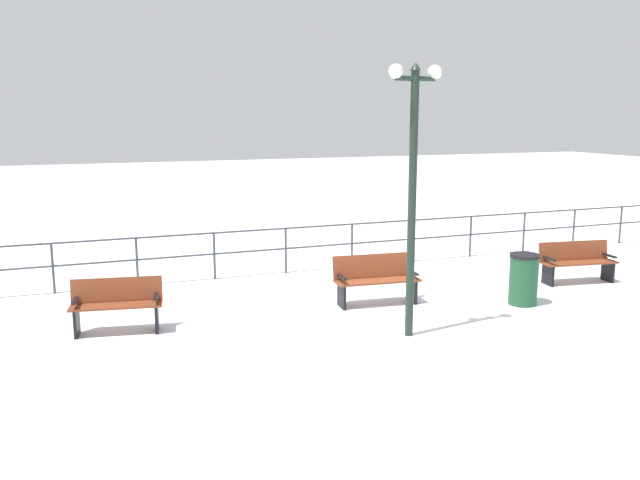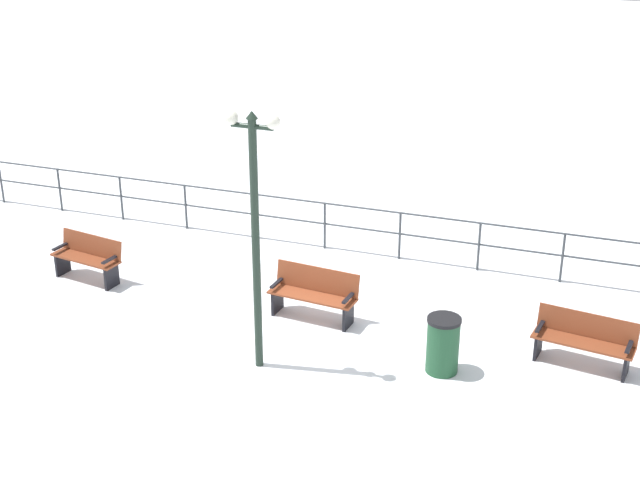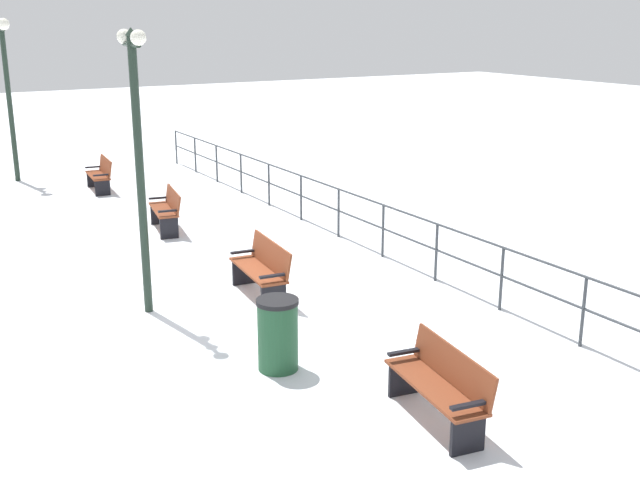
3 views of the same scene
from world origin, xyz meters
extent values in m
plane|color=white|center=(0.00, 0.00, 0.00)|extent=(80.00, 80.00, 0.00)
cube|color=brown|center=(0.08, -9.46, 0.43)|extent=(0.55, 1.45, 0.04)
cube|color=brown|center=(-0.14, -9.44, 0.66)|extent=(0.23, 1.42, 0.43)
cube|color=black|center=(0.03, -10.06, 0.21)|extent=(0.39, 0.08, 0.43)
cube|color=black|center=(0.13, -8.85, 0.21)|extent=(0.39, 0.08, 0.43)
cube|color=black|center=(0.05, -10.06, 0.55)|extent=(0.39, 0.10, 0.04)
cube|color=black|center=(0.15, -8.85, 0.55)|extent=(0.39, 0.10, 0.04)
cube|color=brown|center=(-0.10, -4.73, 0.48)|extent=(0.67, 1.52, 0.04)
cube|color=brown|center=(-0.31, -4.69, 0.69)|extent=(0.35, 1.47, 0.40)
cube|color=black|center=(-0.21, -5.35, 0.24)|extent=(0.38, 0.11, 0.48)
cube|color=black|center=(0.01, -4.10, 0.24)|extent=(0.38, 0.11, 0.48)
cube|color=black|center=(-0.19, -5.36, 0.60)|extent=(0.39, 0.13, 0.04)
cube|color=black|center=(0.03, -4.11, 0.60)|extent=(0.39, 0.13, 0.04)
cube|color=brown|center=(-0.07, 0.00, 0.47)|extent=(0.61, 1.65, 0.04)
cube|color=brown|center=(-0.30, 0.02, 0.71)|extent=(0.27, 1.62, 0.45)
cube|color=black|center=(-0.14, -0.71, 0.23)|extent=(0.42, 0.09, 0.47)
cube|color=black|center=(0.00, 0.71, 0.23)|extent=(0.42, 0.09, 0.47)
cube|color=black|center=(-0.12, -0.71, 0.59)|extent=(0.42, 0.11, 0.04)
cube|color=black|center=(0.02, 0.70, 0.59)|extent=(0.42, 0.11, 0.04)
cube|color=brown|center=(-0.01, 4.73, 0.45)|extent=(0.68, 1.69, 0.04)
cube|color=brown|center=(-0.24, 4.76, 0.67)|extent=(0.34, 1.64, 0.40)
cube|color=black|center=(-0.11, 4.02, 0.22)|extent=(0.41, 0.11, 0.45)
cube|color=black|center=(0.09, 5.44, 0.22)|extent=(0.41, 0.11, 0.45)
cube|color=black|center=(-0.09, 4.01, 0.57)|extent=(0.41, 0.13, 0.04)
cube|color=black|center=(0.11, 5.44, 0.57)|extent=(0.41, 0.13, 0.04)
cylinder|color=#1E2D23|center=(1.70, -11.96, 2.13)|extent=(0.14, 0.14, 4.26)
cylinder|color=#1E2D23|center=(1.70, -11.96, 4.14)|extent=(0.08, 0.81, 0.08)
sphere|color=white|center=(1.70, -11.55, 4.28)|extent=(0.32, 0.32, 0.32)
cone|color=#1E2D23|center=(1.70, -11.96, 4.32)|extent=(0.20, 0.20, 0.12)
cylinder|color=#1E2D23|center=(1.70, -0.29, 2.11)|extent=(0.13, 0.13, 4.21)
cylinder|color=#1E2D23|center=(1.70, -0.29, 4.09)|extent=(0.08, 0.67, 0.08)
sphere|color=white|center=(1.70, -0.63, 4.19)|extent=(0.23, 0.23, 0.23)
sphere|color=white|center=(1.70, 0.04, 4.19)|extent=(0.23, 0.23, 0.23)
cone|color=#1E2D23|center=(1.70, -0.29, 4.27)|extent=(0.18, 0.18, 0.12)
cylinder|color=#383D42|center=(-3.13, -12.26, 0.51)|extent=(0.05, 0.05, 1.03)
cylinder|color=#383D42|center=(-3.13, -10.62, 0.51)|extent=(0.05, 0.05, 1.03)
cylinder|color=#383D42|center=(-3.13, -8.99, 0.51)|extent=(0.05, 0.05, 1.03)
cylinder|color=#383D42|center=(-3.13, -7.36, 0.51)|extent=(0.05, 0.05, 1.03)
cylinder|color=#383D42|center=(-3.13, -5.72, 0.51)|extent=(0.05, 0.05, 1.03)
cylinder|color=#383D42|center=(-3.13, -4.09, 0.51)|extent=(0.05, 0.05, 1.03)
cylinder|color=#383D42|center=(-3.13, -2.45, 0.51)|extent=(0.05, 0.05, 1.03)
cylinder|color=#383D42|center=(-3.13, -0.82, 0.51)|extent=(0.05, 0.05, 1.03)
cylinder|color=#383D42|center=(-3.13, 0.82, 0.51)|extent=(0.05, 0.05, 1.03)
cylinder|color=#383D42|center=(-3.13, 2.45, 0.51)|extent=(0.05, 0.05, 1.03)
cylinder|color=#383D42|center=(-3.13, 4.09, 0.51)|extent=(0.05, 0.05, 1.03)
cylinder|color=#383D42|center=(-3.13, 0.00, 1.03)|extent=(0.04, 24.52, 0.04)
cylinder|color=#383D42|center=(-3.13, 0.00, 0.57)|extent=(0.04, 24.52, 0.04)
cylinder|color=#1E4C2D|center=(0.89, 2.59, 0.46)|extent=(0.53, 0.53, 0.91)
cylinder|color=black|center=(0.89, 2.59, 0.94)|extent=(0.56, 0.56, 0.06)
camera|label=1|loc=(10.86, -5.37, 3.56)|focal=37.25mm
camera|label=2|loc=(13.63, 4.96, 7.93)|focal=51.11mm
camera|label=3|loc=(5.11, 10.97, 4.48)|focal=43.54mm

